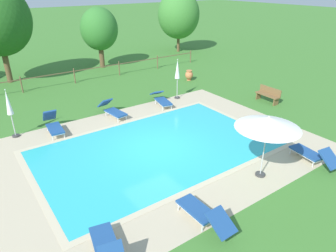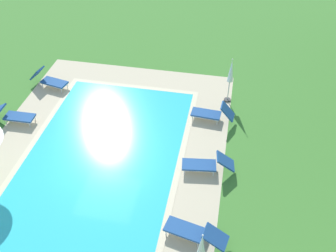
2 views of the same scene
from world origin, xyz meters
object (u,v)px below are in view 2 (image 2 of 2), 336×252
at_px(sun_lounger_north_mid, 13,115).
at_px(patio_umbrella_closed_row_mid_west, 231,74).
at_px(sun_lounger_north_far, 207,164).
at_px(patio_umbrella_closed_row_west, 201,251).
at_px(sun_lounger_south_end, 49,80).
at_px(sun_lounger_north_end, 212,113).
at_px(sun_lounger_north_near_steps, 193,232).

bearing_deg(sun_lounger_north_mid, patio_umbrella_closed_row_mid_west, 110.05).
xyz_separation_m(sun_lounger_north_far, patio_umbrella_closed_row_west, (4.42, 0.27, 1.27)).
xyz_separation_m(sun_lounger_north_mid, sun_lounger_south_end, (-2.86, 0.42, 0.03)).
relative_size(sun_lounger_north_end, sun_lounger_south_end, 0.97).
height_order(patio_umbrella_closed_row_west, patio_umbrella_closed_row_mid_west, patio_umbrella_closed_row_west).
distance_m(sun_lounger_north_near_steps, patio_umbrella_closed_row_west, 1.93).
bearing_deg(sun_lounger_north_near_steps, sun_lounger_north_mid, -116.82).
bearing_deg(sun_lounger_north_end, sun_lounger_north_far, 2.00).
xyz_separation_m(sun_lounger_north_near_steps, sun_lounger_north_far, (-3.03, 0.08, 0.02)).
height_order(sun_lounger_north_far, patio_umbrella_closed_row_west, patio_umbrella_closed_row_west).
distance_m(sun_lounger_north_near_steps, sun_lounger_north_far, 3.03).
height_order(sun_lounger_north_near_steps, sun_lounger_north_far, sun_lounger_north_far).
xyz_separation_m(sun_lounger_north_mid, patio_umbrella_closed_row_west, (5.75, 8.97, 1.28)).
relative_size(sun_lounger_north_mid, patio_umbrella_closed_row_mid_west, 0.90).
bearing_deg(sun_lounger_north_mid, patio_umbrella_closed_row_west, 57.33).
height_order(sun_lounger_north_end, patio_umbrella_closed_row_west, patio_umbrella_closed_row_west).
height_order(sun_lounger_north_mid, sun_lounger_north_far, sun_lounger_north_far).
relative_size(sun_lounger_north_near_steps, sun_lounger_south_end, 1.08).
bearing_deg(patio_umbrella_closed_row_mid_west, sun_lounger_north_mid, -69.95).
relative_size(sun_lounger_north_far, sun_lounger_north_end, 1.06).
distance_m(sun_lounger_north_end, sun_lounger_south_end, 8.25).
height_order(sun_lounger_north_far, patio_umbrella_closed_row_mid_west, patio_umbrella_closed_row_mid_west).
relative_size(sun_lounger_north_mid, sun_lounger_north_far, 1.00).
height_order(sun_lounger_north_near_steps, patio_umbrella_closed_row_mid_west, patio_umbrella_closed_row_mid_west).
relative_size(sun_lounger_north_mid, sun_lounger_north_end, 1.07).
distance_m(sun_lounger_north_far, patio_umbrella_closed_row_mid_west, 4.84).
distance_m(sun_lounger_north_end, patio_umbrella_closed_row_west, 7.62).
bearing_deg(sun_lounger_north_near_steps, sun_lounger_north_far, 178.45).
relative_size(sun_lounger_north_far, patio_umbrella_closed_row_west, 0.85).
xyz_separation_m(sun_lounger_north_end, patio_umbrella_closed_row_west, (7.51, 0.38, 1.26)).
distance_m(patio_umbrella_closed_row_west, patio_umbrella_closed_row_mid_west, 9.10).
bearing_deg(sun_lounger_north_far, sun_lounger_north_mid, -98.69).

